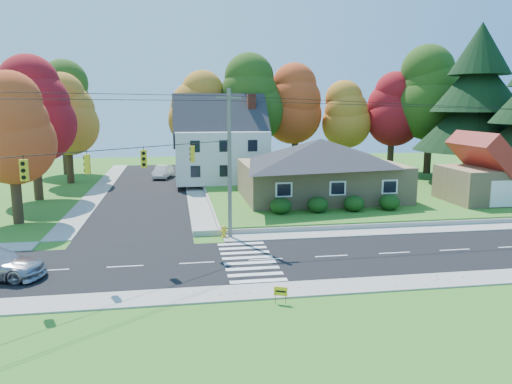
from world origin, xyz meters
TOP-DOWN VIEW (x-y plane):
  - ground at (0.00, 0.00)m, footprint 120.00×120.00m
  - road_main at (0.00, 0.00)m, footprint 90.00×8.00m
  - road_cross at (-8.00, 26.00)m, footprint 8.00×44.00m
  - sidewalk_north at (0.00, 5.00)m, footprint 90.00×2.00m
  - sidewalk_south at (0.00, -5.00)m, footprint 90.00×2.00m
  - lawn at (13.00, 21.00)m, footprint 30.00×30.00m
  - ranch_house at (8.00, 16.00)m, footprint 14.60×10.60m
  - colonial_house at (0.04, 28.00)m, footprint 10.40×8.40m
  - garage at (22.00, 11.99)m, footprint 7.30×6.30m
  - hedge_row at (7.50, 9.80)m, footprint 10.70×1.70m
  - traffic_infrastructure at (-0.15, 1.35)m, footprint 38.10×10.66m
  - tree_lot_0 at (-2.00, 34.00)m, footprint 6.72×6.72m
  - tree_lot_1 at (4.00, 33.00)m, footprint 7.84×7.84m
  - tree_lot_2 at (10.00, 34.00)m, footprint 7.28×7.28m
  - tree_lot_3 at (16.00, 33.00)m, footprint 6.16×6.16m
  - tree_lot_4 at (22.00, 32.00)m, footprint 6.72×6.72m
  - tree_lot_5 at (26.00, 30.00)m, footprint 8.40×8.40m
  - conifer_east_a at (27.00, 22.00)m, footprint 12.80×12.80m
  - tree_west_0 at (-17.00, 12.00)m, footprint 6.16×6.16m
  - tree_west_1 at (-18.00, 22.00)m, footprint 7.28×7.28m
  - tree_west_2 at (-17.00, 32.00)m, footprint 6.72×6.72m
  - tree_west_3 at (-19.00, 40.00)m, footprint 7.84×7.84m
  - white_car at (-6.60, 34.18)m, footprint 2.64×4.95m
  - fire_hydrant at (-1.93, 5.26)m, footprint 0.49×0.38m
  - yard_sign at (-0.50, -6.51)m, footprint 0.59×0.27m

SIDE VIEW (x-z plane):
  - ground at x=0.00m, z-range 0.00..0.00m
  - road_main at x=0.00m, z-range 0.00..0.02m
  - road_cross at x=-8.00m, z-range 0.00..0.02m
  - sidewalk_north at x=0.00m, z-range 0.00..0.08m
  - sidewalk_south at x=0.00m, z-range 0.00..0.08m
  - lawn at x=13.00m, z-range 0.00..0.50m
  - fire_hydrant at x=-1.93m, z-range -0.02..0.83m
  - yard_sign at x=-0.50m, z-range 0.17..0.96m
  - white_car at x=-6.60m, z-range 0.02..1.57m
  - hedge_row at x=7.50m, z-range 0.50..1.77m
  - garage at x=22.00m, z-range 0.54..5.14m
  - ranch_house at x=8.00m, z-range 0.57..5.97m
  - colonial_house at x=0.04m, z-range -0.22..9.38m
  - traffic_infrastructure at x=-0.15m, z-range 0.15..10.15m
  - tree_west_0 at x=-17.00m, z-range 1.42..12.89m
  - tree_lot_3 at x=16.00m, z-range 1.92..13.39m
  - tree_west_2 at x=-17.00m, z-range 1.55..14.06m
  - tree_lot_0 at x=-2.00m, z-range 2.05..14.56m
  - tree_lot_4 at x=22.00m, z-range 2.05..14.56m
  - tree_west_1 at x=-18.00m, z-range 1.68..15.24m
  - tree_lot_2 at x=10.00m, z-range 2.18..15.74m
  - tree_west_3 at x=-19.00m, z-range 1.81..16.41m
  - conifer_east_a at x=27.00m, z-range 0.91..17.87m
  - tree_lot_1 at x=4.00m, z-range 2.31..16.91m
  - tree_lot_5 at x=26.00m, z-range 2.45..18.09m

